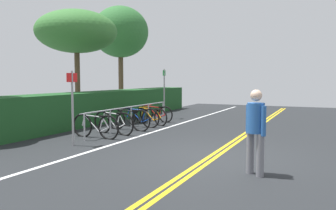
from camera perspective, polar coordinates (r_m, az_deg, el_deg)
ground_plane at (r=8.15m, az=7.30°, el=-8.65°), size 31.78×12.06×0.05m
centre_line_yellow_inner at (r=8.12m, az=7.85°, el=-8.50°), size 28.61×0.10×0.00m
centre_line_yellow_outer at (r=8.17m, az=6.76°, el=-8.42°), size 28.61×0.10×0.00m
bike_lane_stripe_white at (r=9.43m, az=-10.17°, el=-6.72°), size 28.61×0.12×0.00m
bike_rack at (r=12.56m, az=-6.06°, el=-1.16°), size 5.37×0.05×0.81m
bicycle_0 at (r=10.77m, az=-11.84°, el=-3.42°), size 0.46×1.76×0.77m
bicycle_1 at (r=11.41m, az=-8.97°, el=-2.91°), size 0.48×1.72×0.79m
bicycle_2 at (r=12.21m, az=-6.54°, el=-2.39°), size 0.46×1.83×0.79m
bicycle_3 at (r=12.97m, az=-4.84°, el=-2.06°), size 0.46×1.72×0.76m
bicycle_4 at (r=13.60m, az=-2.81°, el=-1.86°), size 0.64×1.66×0.70m
bicycle_5 at (r=14.51m, az=-2.03°, el=-1.43°), size 0.47×1.69×0.72m
pedestrian at (r=6.66m, az=14.19°, el=-3.46°), size 0.32×0.41×1.60m
sign_post_near at (r=9.60m, az=-15.42°, el=0.74°), size 0.36×0.06×2.01m
sign_post_far at (r=15.57m, az=-0.63°, el=2.68°), size 0.36×0.09×2.22m
hedge_backdrop at (r=15.04m, az=-10.56°, el=-0.17°), size 14.32×1.34×1.26m
tree_mid at (r=15.55m, az=-14.79°, el=11.52°), size 3.44×3.44×4.70m
tree_far_right at (r=20.22m, az=-7.81°, el=11.74°), size 3.16×3.16×5.87m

